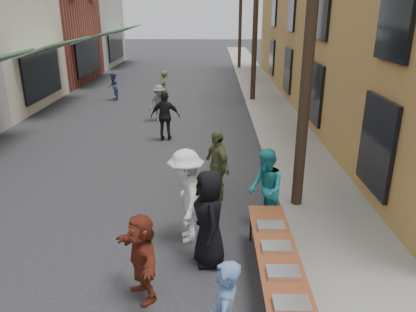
{
  "coord_description": "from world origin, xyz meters",
  "views": [
    {
      "loc": [
        2.27,
        -5.93,
        4.57
      ],
      "look_at": [
        2.14,
        3.01,
        1.3
      ],
      "focal_mm": 35.0,
      "sensor_mm": 36.0,
      "label": 1
    }
  ],
  "objects_px": {
    "utility_pole_far": "(241,9)",
    "serving_table": "(280,265)",
    "utility_pole_near": "(312,12)",
    "guest_front_c": "(265,189)",
    "guest_front_a": "(209,218)",
    "utility_pole_mid": "(256,10)"
  },
  "relations": [
    {
      "from": "utility_pole_far",
      "to": "serving_table",
      "type": "relative_size",
      "value": 2.25
    },
    {
      "from": "utility_pole_near",
      "to": "guest_front_c",
      "type": "height_order",
      "value": "utility_pole_near"
    },
    {
      "from": "guest_front_a",
      "to": "utility_pole_mid",
      "type": "bearing_deg",
      "value": 158.62
    },
    {
      "from": "utility_pole_near",
      "to": "serving_table",
      "type": "xyz_separation_m",
      "value": [
        -0.96,
        -3.45,
        -3.79
      ]
    },
    {
      "from": "utility_pole_mid",
      "to": "serving_table",
      "type": "height_order",
      "value": "utility_pole_mid"
    },
    {
      "from": "utility_pole_near",
      "to": "serving_table",
      "type": "distance_m",
      "value": 5.21
    },
    {
      "from": "utility_pole_far",
      "to": "guest_front_a",
      "type": "xyz_separation_m",
      "value": [
        -2.1,
        -26.34,
        -3.56
      ]
    },
    {
      "from": "utility_pole_mid",
      "to": "utility_pole_far",
      "type": "distance_m",
      "value": 12.0
    },
    {
      "from": "utility_pole_mid",
      "to": "guest_front_a",
      "type": "height_order",
      "value": "utility_pole_mid"
    },
    {
      "from": "utility_pole_mid",
      "to": "guest_front_c",
      "type": "height_order",
      "value": "utility_pole_mid"
    },
    {
      "from": "utility_pole_far",
      "to": "guest_front_a",
      "type": "distance_m",
      "value": 26.66
    },
    {
      "from": "guest_front_a",
      "to": "guest_front_c",
      "type": "height_order",
      "value": "guest_front_a"
    },
    {
      "from": "utility_pole_near",
      "to": "guest_front_c",
      "type": "xyz_separation_m",
      "value": [
        -0.9,
        -0.94,
        -3.61
      ]
    },
    {
      "from": "utility_pole_near",
      "to": "serving_table",
      "type": "bearing_deg",
      "value": -105.57
    },
    {
      "from": "utility_pole_mid",
      "to": "serving_table",
      "type": "bearing_deg",
      "value": -93.56
    },
    {
      "from": "serving_table",
      "to": "utility_pole_far",
      "type": "bearing_deg",
      "value": 88.0
    },
    {
      "from": "utility_pole_near",
      "to": "guest_front_c",
      "type": "relative_size",
      "value": 5.05
    },
    {
      "from": "utility_pole_mid",
      "to": "serving_table",
      "type": "relative_size",
      "value": 2.25
    },
    {
      "from": "guest_front_c",
      "to": "utility_pole_near",
      "type": "bearing_deg",
      "value": 126.37
    },
    {
      "from": "utility_pole_near",
      "to": "utility_pole_far",
      "type": "distance_m",
      "value": 24.0
    },
    {
      "from": "utility_pole_near",
      "to": "utility_pole_far",
      "type": "height_order",
      "value": "same"
    },
    {
      "from": "utility_pole_far",
      "to": "guest_front_c",
      "type": "distance_m",
      "value": 25.21
    }
  ]
}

